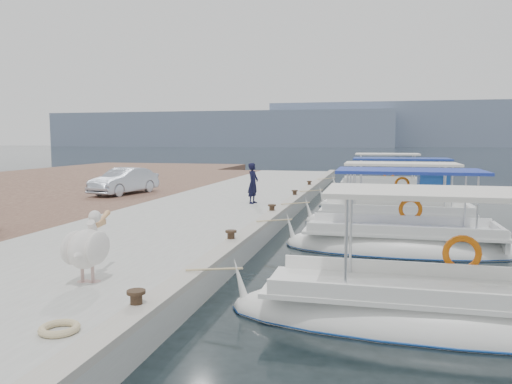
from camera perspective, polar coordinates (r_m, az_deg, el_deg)
ground at (r=15.65m, az=1.98°, el=-5.17°), size 400.00×400.00×0.00m
concrete_quay at (r=21.12m, az=-3.32°, el=-1.57°), size 6.00×40.00×0.50m
quay_curb at (r=20.46m, az=4.15°, el=-0.94°), size 0.44×40.00×0.12m
cobblestone_strip at (r=23.05m, az=-15.32°, el=-1.13°), size 4.00×40.00×0.50m
distant_hills at (r=218.22m, az=20.53°, el=6.86°), size 330.00×60.00×18.00m
fishing_caique_a at (r=8.99m, az=21.35°, el=-13.31°), size 7.43×2.12×2.83m
fishing_caique_b at (r=14.35m, az=16.23°, el=-5.93°), size 6.40×2.31×2.83m
fishing_caique_c at (r=18.28m, az=15.58°, el=-3.36°), size 6.37×2.15×2.83m
fishing_caique_d at (r=22.85m, az=15.96°, el=-1.35°), size 6.80×2.26×2.83m
fishing_caique_e at (r=30.13m, az=14.38°, el=0.29°), size 6.00×2.31×2.83m
mooring_bollards at (r=17.05m, az=1.83°, el=-1.88°), size 0.28×20.28×0.33m
pelican at (r=9.42m, az=-18.71°, el=-5.94°), size 0.69×1.60×1.23m
fisherman at (r=19.77m, az=-0.34°, el=1.01°), size 0.48×0.65×1.62m
parked_car at (r=24.02m, az=-14.84°, el=1.22°), size 2.02×3.88×1.22m
rope_coil at (r=7.32m, az=-21.56°, el=-14.30°), size 0.54×0.54×0.10m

